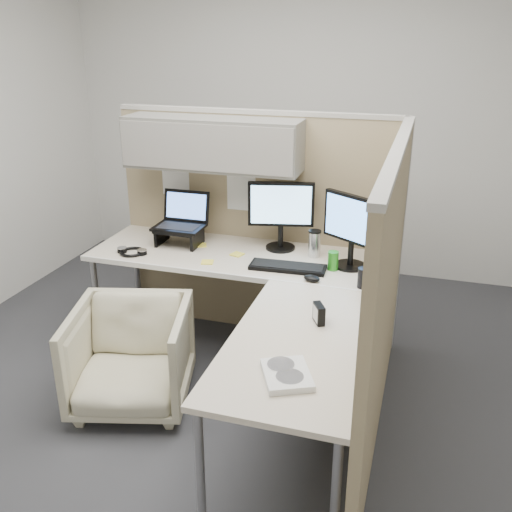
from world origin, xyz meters
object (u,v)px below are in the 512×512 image
(monitor_left, at_px, (281,210))
(office_chair, at_px, (131,352))
(desk, at_px, (254,289))
(keyboard, at_px, (288,267))

(monitor_left, bearing_deg, office_chair, -137.87)
(desk, bearing_deg, keyboard, 61.61)
(office_chair, relative_size, keyboard, 1.45)
(desk, bearing_deg, office_chair, -151.46)
(keyboard, bearing_deg, office_chair, -145.02)
(office_chair, distance_m, monitor_left, 1.33)
(desk, relative_size, keyboard, 4.21)
(desk, xyz_separation_m, keyboard, (0.14, 0.26, 0.05))
(desk, distance_m, monitor_left, 0.67)
(monitor_left, relative_size, keyboard, 0.98)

